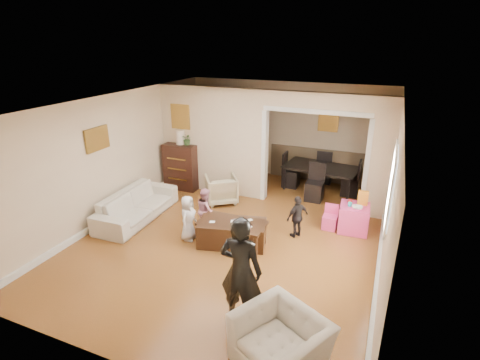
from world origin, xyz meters
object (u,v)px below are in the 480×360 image
at_px(dining_table, 320,179).
at_px(adult_person, 241,271).
at_px(child_kneel_a, 188,218).
at_px(coffee_table, 232,233).
at_px(table_lamp, 180,137).
at_px(child_kneel_b, 206,210).
at_px(coffee_cup, 236,222).
at_px(child_toddler, 297,217).
at_px(armchair_front, 281,342).
at_px(dresser, 182,166).
at_px(sofa, 137,205).
at_px(play_table, 354,218).
at_px(armchair_back, 221,189).
at_px(cyan_cup, 350,204).

bearing_deg(dining_table, adult_person, -84.16).
bearing_deg(child_kneel_a, coffee_table, -84.25).
relative_size(table_lamp, dining_table, 0.20).
height_order(adult_person, child_kneel_b, adult_person).
bearing_deg(coffee_cup, child_toddler, 40.10).
bearing_deg(coffee_table, armchair_front, -54.63).
xyz_separation_m(dining_table, child_toddler, (0.05, -2.50, 0.11)).
xyz_separation_m(armchair_front, dining_table, (-0.63, 5.55, -0.01)).
xyz_separation_m(dresser, table_lamp, (0.00, 0.00, 0.77)).
xyz_separation_m(coffee_cup, dining_table, (0.90, 3.30, -0.19)).
bearing_deg(adult_person, sofa, -34.12).
bearing_deg(child_toddler, armchair_front, 46.56).
height_order(armchair_front, coffee_table, armchair_front).
bearing_deg(sofa, play_table, -76.54).
height_order(armchair_back, play_table, armchair_back).
distance_m(sofa, armchair_back, 1.96).
bearing_deg(child_toddler, cyan_cup, 160.53).
height_order(armchair_front, adult_person, adult_person).
height_order(dresser, table_lamp, table_lamp).
xyz_separation_m(coffee_cup, adult_person, (0.82, -1.75, 0.29)).
bearing_deg(sofa, child_kneel_b, -88.78).
distance_m(sofa, child_kneel_a, 1.52).
bearing_deg(table_lamp, armchair_back, -18.02).
height_order(sofa, child_kneel_b, child_kneel_b).
bearing_deg(cyan_cup, sofa, -164.72).
height_order(play_table, cyan_cup, cyan_cup).
relative_size(armchair_back, coffee_cup, 7.36).
xyz_separation_m(dining_table, child_kneel_a, (-1.85, -3.40, 0.13)).
bearing_deg(coffee_table, dresser, 137.88).
bearing_deg(child_kneel_a, play_table, -65.76).
bearing_deg(cyan_cup, child_kneel_b, -157.94).
bearing_deg(child_kneel_b, adult_person, -176.65).
bearing_deg(child_toddler, child_kneel_b, -39.84).
distance_m(table_lamp, cyan_cup, 4.39).
xyz_separation_m(cyan_cup, dining_table, (-0.94, 1.88, -0.27)).
relative_size(coffee_cup, child_kneel_b, 0.11).
height_order(dining_table, adult_person, adult_person).
bearing_deg(dresser, adult_person, -50.30).
relative_size(table_lamp, coffee_cup, 3.73).
height_order(armchair_front, play_table, armchair_front).
bearing_deg(sofa, adult_person, -123.86).
distance_m(play_table, cyan_cup, 0.33).
relative_size(coffee_table, child_kneel_b, 1.36).
bearing_deg(table_lamp, child_kneel_a, -56.87).
relative_size(table_lamp, play_table, 0.63).
height_order(sofa, coffee_table, sofa).
bearing_deg(cyan_cup, table_lamp, 170.40).
height_order(cyan_cup, child_kneel_b, child_kneel_b).
height_order(table_lamp, play_table, table_lamp).
bearing_deg(dresser, child_kneel_b, -48.00).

